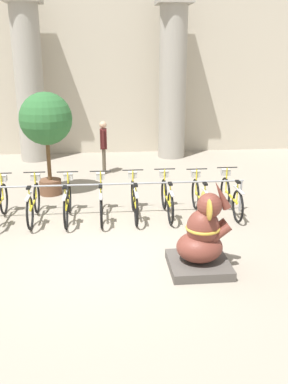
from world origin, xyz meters
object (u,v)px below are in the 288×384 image
(bicycle_2, at_px, (34,202))
(potted_tree, at_px, (46,123))
(bicycle_3, at_px, (68,202))
(bicycle_8, at_px, (231,196))
(bicycle_6, at_px, (167,198))
(bicycle_4, at_px, (101,201))
(bicycle_5, at_px, (135,199))
(elephant_statue, at_px, (202,240))
(person_pedestrian, at_px, (104,143))
(bicycle_7, at_px, (200,198))

(bicycle_2, xyz_separation_m, potted_tree, (0.15, 1.82, 1.45))
(bicycle_3, distance_m, bicycle_8, 3.67)
(bicycle_3, bearing_deg, bicycle_6, 0.98)
(bicycle_4, height_order, bicycle_5, same)
(bicycle_4, bearing_deg, elephant_statue, -56.16)
(potted_tree, bearing_deg, bicycle_5, -41.95)
(bicycle_5, distance_m, person_pedestrian, 3.83)
(elephant_statue, relative_size, potted_tree, 0.60)
(person_pedestrian, bearing_deg, bicycle_7, -60.83)
(potted_tree, bearing_deg, bicycle_8, -23.21)
(potted_tree, bearing_deg, bicycle_2, -94.70)
(potted_tree, bearing_deg, bicycle_4, -54.89)
(bicycle_8, height_order, person_pedestrian, person_pedestrian)
(bicycle_3, xyz_separation_m, elephant_statue, (2.41, -2.52, 0.12))
(bicycle_5, bearing_deg, potted_tree, 138.05)
(bicycle_2, height_order, bicycle_8, same)
(elephant_statue, bearing_deg, bicycle_3, 133.78)
(bicycle_3, bearing_deg, bicycle_7, -0.63)
(bicycle_3, distance_m, bicycle_6, 2.20)
(bicycle_2, relative_size, bicycle_6, 1.00)
(bicycle_4, height_order, bicycle_7, same)
(bicycle_6, xyz_separation_m, person_pedestrian, (-1.38, 3.72, 0.53))
(bicycle_4, bearing_deg, potted_tree, 125.11)
(bicycle_6, bearing_deg, bicycle_5, -178.39)
(bicycle_2, distance_m, bicycle_7, 3.67)
(bicycle_2, distance_m, bicycle_3, 0.74)
(bicycle_6, bearing_deg, bicycle_4, -178.01)
(bicycle_4, xyz_separation_m, bicycle_6, (1.47, 0.05, 0.00))
(elephant_statue, distance_m, person_pedestrian, 6.49)
(bicycle_4, xyz_separation_m, person_pedestrian, (0.09, 3.77, 0.53))
(bicycle_2, height_order, bicycle_3, same)
(person_pedestrian, bearing_deg, bicycle_3, -102.32)
(bicycle_4, height_order, elephant_statue, elephant_statue)
(bicycle_2, xyz_separation_m, bicycle_3, (0.73, -0.04, 0.00))
(person_pedestrian, bearing_deg, bicycle_8, -52.55)
(bicycle_2, bearing_deg, person_pedestrian, 67.32)
(bicycle_6, relative_size, bicycle_8, 1.00)
(bicycle_2, bearing_deg, bicycle_7, -1.08)
(bicycle_5, xyz_separation_m, bicycle_8, (2.20, 0.02, 0.00))
(bicycle_4, relative_size, bicycle_8, 1.00)
(bicycle_7, bearing_deg, bicycle_2, 178.92)
(bicycle_3, relative_size, bicycle_4, 1.00)
(bicycle_2, bearing_deg, bicycle_4, -1.95)
(bicycle_6, height_order, person_pedestrian, person_pedestrian)
(bicycle_5, relative_size, person_pedestrian, 1.07)
(bicycle_3, relative_size, bicycle_8, 1.00)
(bicycle_4, distance_m, potted_tree, 2.71)
(bicycle_7, distance_m, bicycle_8, 0.74)
(bicycle_2, xyz_separation_m, bicycle_4, (1.47, -0.05, 0.00))
(potted_tree, bearing_deg, bicycle_6, -33.21)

